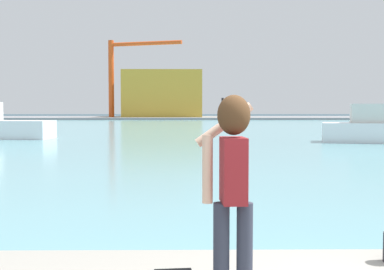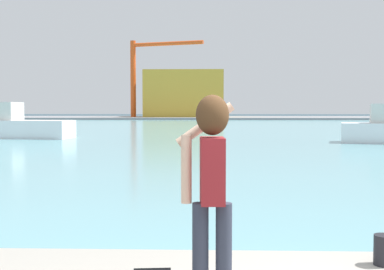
# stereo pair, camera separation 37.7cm
# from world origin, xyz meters

# --- Properties ---
(ground_plane) EXTENTS (220.00, 220.00, 0.00)m
(ground_plane) POSITION_xyz_m (0.00, 50.00, 0.00)
(ground_plane) COLOR #334751
(harbor_water) EXTENTS (140.00, 100.00, 0.02)m
(harbor_water) POSITION_xyz_m (0.00, 52.00, 0.01)
(harbor_water) COLOR #6BA8B2
(harbor_water) RESTS_ON ground_plane
(far_shore_dock) EXTENTS (140.00, 20.00, 0.36)m
(far_shore_dock) POSITION_xyz_m (0.00, 92.00, 0.18)
(far_shore_dock) COLOR gray
(far_shore_dock) RESTS_ON ground_plane
(person_photographer) EXTENTS (0.53, 0.55, 1.74)m
(person_photographer) POSITION_xyz_m (-0.84, 0.55, 1.53)
(person_photographer) COLOR #2D3342
(person_photographer) RESTS_ON quay_promenade
(warehouse_left) EXTENTS (14.59, 11.81, 8.63)m
(warehouse_left) POSITION_xyz_m (-5.59, 93.14, 4.68)
(warehouse_left) COLOR gold
(warehouse_left) RESTS_ON far_shore_dock
(port_crane) EXTENTS (13.59, 4.85, 14.04)m
(port_crane) POSITION_xyz_m (-12.86, 89.22, 9.39)
(port_crane) COLOR #D84C19
(port_crane) RESTS_ON far_shore_dock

